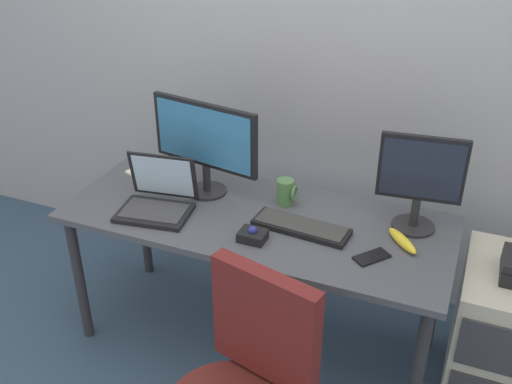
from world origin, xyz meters
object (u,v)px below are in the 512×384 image
(file_cabinet, at_px, (505,336))
(monitor_main, at_px, (205,141))
(keyboard, at_px, (301,227))
(laptop, at_px, (158,199))
(cell_phone, at_px, (372,257))
(paper_notepad, at_px, (151,170))
(banana, at_px, (402,241))
(coffee_mug, at_px, (286,192))
(monitor_side, at_px, (420,178))
(trackball_mouse, at_px, (253,235))

(file_cabinet, xyz_separation_m, monitor_main, (-1.39, 0.01, 0.66))
(keyboard, height_order, laptop, laptop)
(cell_phone, bearing_deg, paper_notepad, -156.02)
(banana, bearing_deg, coffee_mug, 166.31)
(file_cabinet, bearing_deg, banana, -170.33)
(cell_phone, bearing_deg, file_cabinet, 60.15)
(banana, bearing_deg, laptop, -172.81)
(monitor_side, height_order, cell_phone, monitor_side)
(monitor_main, relative_size, paper_notepad, 2.59)
(coffee_mug, height_order, paper_notepad, coffee_mug)
(cell_phone, bearing_deg, trackball_mouse, -134.01)
(keyboard, bearing_deg, monitor_main, 164.80)
(paper_notepad, bearing_deg, banana, -8.07)
(trackball_mouse, xyz_separation_m, paper_notepad, (-0.71, 0.38, -0.02))
(file_cabinet, distance_m, monitor_side, 0.77)
(trackball_mouse, distance_m, cell_phone, 0.48)
(paper_notepad, bearing_deg, laptop, -53.76)
(paper_notepad, bearing_deg, coffee_mug, -3.79)
(coffee_mug, bearing_deg, monitor_main, -173.69)
(file_cabinet, relative_size, banana, 3.38)
(file_cabinet, bearing_deg, monitor_side, 171.15)
(file_cabinet, relative_size, monitor_side, 1.54)
(coffee_mug, relative_size, paper_notepad, 0.57)
(file_cabinet, distance_m, cell_phone, 0.72)
(file_cabinet, distance_m, paper_notepad, 1.79)
(laptop, height_order, cell_phone, laptop)
(laptop, xyz_separation_m, banana, (1.05, 0.13, -0.03))
(coffee_mug, height_order, banana, coffee_mug)
(laptop, height_order, paper_notepad, laptop)
(monitor_side, bearing_deg, keyboard, -155.56)
(coffee_mug, distance_m, paper_notepad, 0.74)
(monitor_main, bearing_deg, monitor_side, 3.53)
(keyboard, bearing_deg, banana, 6.52)
(laptop, bearing_deg, file_cabinet, 7.96)
(file_cabinet, height_order, cell_phone, cell_phone)
(paper_notepad, height_order, cell_phone, paper_notepad)
(file_cabinet, bearing_deg, laptop, -172.04)
(keyboard, distance_m, banana, 0.41)
(paper_notepad, xyz_separation_m, banana, (1.28, -0.18, 0.01))
(trackball_mouse, distance_m, banana, 0.60)
(trackball_mouse, distance_m, paper_notepad, 0.80)
(keyboard, bearing_deg, monitor_side, 24.44)
(paper_notepad, bearing_deg, cell_phone, -15.00)
(monitor_side, xyz_separation_m, banana, (-0.02, -0.15, -0.22))
(monitor_side, distance_m, paper_notepad, 1.32)
(monitor_side, height_order, laptop, monitor_side)
(monitor_side, bearing_deg, trackball_mouse, -149.69)
(monitor_side, height_order, trackball_mouse, monitor_side)
(monitor_side, bearing_deg, paper_notepad, 178.58)
(file_cabinet, xyz_separation_m, cell_phone, (-0.56, -0.22, 0.40))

